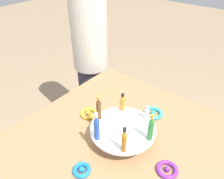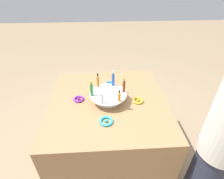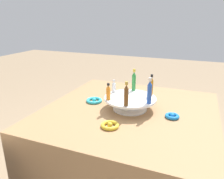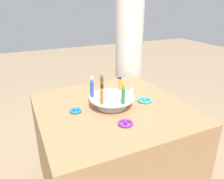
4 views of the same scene
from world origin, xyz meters
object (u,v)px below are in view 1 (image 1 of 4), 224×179
at_px(person_figure, 90,50).
at_px(bottle_orange, 122,103).
at_px(bottle_clear, 147,113).
at_px(ribbon_bow_teal, 153,113).
at_px(bottle_blue, 97,127).
at_px(ribbon_bow_blue, 82,170).
at_px(display_stand, 123,132).
at_px(bottle_green, 151,128).
at_px(ribbon_bow_gold, 89,113).
at_px(bottle_brown, 99,108).
at_px(bottle_amber, 124,141).
at_px(ribbon_bow_purple, 167,170).

bearing_deg(person_figure, bottle_orange, 2.83).
bearing_deg(bottle_clear, ribbon_bow_teal, -79.33).
bearing_deg(bottle_clear, bottle_blue, 67.80).
bearing_deg(ribbon_bow_blue, display_stand, -95.92).
xyz_separation_m(bottle_orange, bottle_green, (-0.22, 0.09, 0.02)).
bearing_deg(ribbon_bow_gold, ribbon_bow_teal, -140.92).
bearing_deg(bottle_orange, person_figure, -33.56).
bearing_deg(ribbon_bow_gold, ribbon_bow_blue, 129.08).
bearing_deg(bottle_brown, ribbon_bow_teal, -120.36).
distance_m(bottle_orange, bottle_amber, 0.28).
height_order(bottle_orange, bottle_blue, bottle_blue).
height_order(bottle_blue, bottle_clear, bottle_blue).
relative_size(bottle_blue, bottle_green, 1.04).
relative_size(bottle_orange, ribbon_bow_gold, 1.05).
distance_m(ribbon_bow_gold, person_figure, 0.69).
height_order(display_stand, ribbon_bow_purple, display_stand).
relative_size(bottle_brown, ribbon_bow_purple, 1.48).
distance_m(bottle_orange, bottle_clear, 0.14).
relative_size(bottle_orange, bottle_clear, 1.22).
bearing_deg(ribbon_bow_purple, bottle_green, -20.24).
height_order(ribbon_bow_teal, ribbon_bow_purple, same).
height_order(ribbon_bow_teal, person_figure, person_figure).
bearing_deg(person_figure, ribbon_bow_teal, 16.57).
xyz_separation_m(display_stand, ribbon_bow_blue, (0.03, 0.26, -0.04)).
bearing_deg(bottle_amber, bottle_orange, -52.20).
bearing_deg(ribbon_bow_purple, bottle_brown, -1.20).
xyz_separation_m(bottle_blue, bottle_amber, (-0.14, -0.02, -0.01)).
xyz_separation_m(bottle_green, ribbon_bow_gold, (0.40, -0.01, -0.14)).
bearing_deg(ribbon_bow_blue, bottle_brown, -65.64).
xyz_separation_m(bottle_orange, bottle_blue, (-0.03, 0.24, 0.02)).
bearing_deg(ribbon_bow_teal, display_stand, 84.08).
distance_m(bottle_brown, bottle_green, 0.28).
xyz_separation_m(display_stand, bottle_green, (-0.14, -0.02, 0.10)).
bearing_deg(person_figure, bottle_green, 5.54).
relative_size(ribbon_bow_teal, ribbon_bow_blue, 1.32).
bearing_deg(bottle_blue, ribbon_bow_blue, 100.67).
bearing_deg(bottle_orange, bottle_green, 157.80).
xyz_separation_m(bottle_green, bottle_clear, (0.09, -0.11, -0.03)).
bearing_deg(bottle_amber, bottle_brown, -22.20).
height_order(display_stand, person_figure, person_figure).
bearing_deg(bottle_clear, bottle_green, 127.80).
distance_m(bottle_blue, ribbon_bow_purple, 0.36).
bearing_deg(bottle_orange, display_stand, 127.80).
distance_m(ribbon_bow_teal, ribbon_bow_purple, 0.38).
xyz_separation_m(bottle_brown, ribbon_bow_gold, (0.13, -0.05, -0.13)).
height_order(bottle_amber, bottle_green, bottle_green).
distance_m(display_stand, bottle_blue, 0.17).
bearing_deg(bottle_brown, bottle_amber, 157.80).
relative_size(bottle_brown, ribbon_bow_teal, 1.31).
bearing_deg(bottle_amber, bottle_blue, 7.80).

